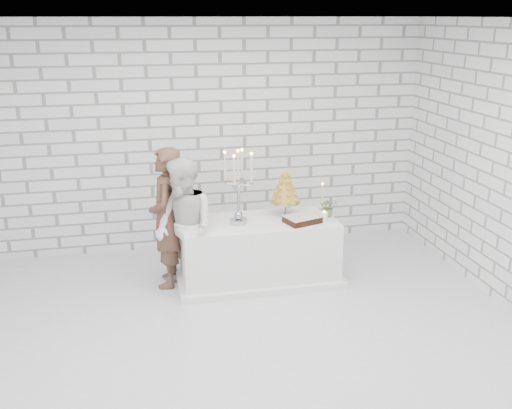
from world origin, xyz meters
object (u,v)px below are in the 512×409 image
at_px(bride, 184,228).
at_px(candelabra, 238,187).
at_px(groom, 166,218).
at_px(croquembouche, 285,193).
at_px(cake_table, 259,251).

height_order(bride, candelabra, candelabra).
height_order(groom, croquembouche, groom).
bearing_deg(candelabra, cake_table, 9.88).
relative_size(candelabra, croquembouche, 1.57).
xyz_separation_m(candelabra, croquembouche, (0.60, 0.17, -0.16)).
bearing_deg(cake_table, bride, -171.62).
xyz_separation_m(groom, croquembouche, (1.40, -0.01, 0.21)).
distance_m(groom, croquembouche, 1.42).
bearing_deg(cake_table, croquembouche, 20.58).
height_order(bride, croquembouche, bride).
distance_m(cake_table, bride, 0.97).
xyz_separation_m(cake_table, groom, (-1.05, 0.14, 0.44)).
height_order(groom, candelabra, groom).
distance_m(cake_table, groom, 1.15).
distance_m(cake_table, candelabra, 0.85).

